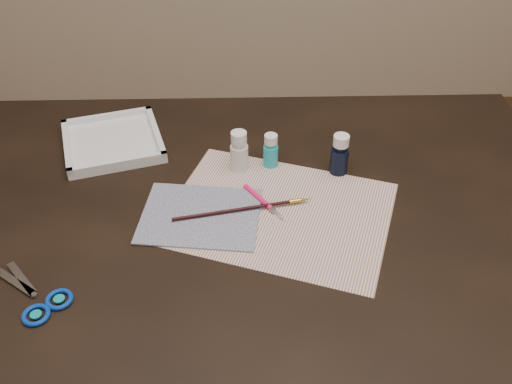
{
  "coord_description": "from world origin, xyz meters",
  "views": [
    {
      "loc": [
        -0.02,
        -0.84,
        1.48
      ],
      "look_at": [
        0.0,
        0.0,
        0.8
      ],
      "focal_mm": 40.0,
      "sensor_mm": 36.0,
      "label": 1
    }
  ],
  "objects_px": {
    "paper": "(279,212)",
    "canvas": "(200,215)",
    "paint_bottle_navy": "(340,154)",
    "scissors": "(26,292)",
    "palette_tray": "(113,141)",
    "paint_bottle_cyan": "(271,151)",
    "paint_bottle_white": "(239,151)"
  },
  "relations": [
    {
      "from": "paper",
      "to": "scissors",
      "type": "height_order",
      "value": "scissors"
    },
    {
      "from": "paint_bottle_white",
      "to": "palette_tray",
      "type": "bearing_deg",
      "value": 161.17
    },
    {
      "from": "palette_tray",
      "to": "canvas",
      "type": "bearing_deg",
      "value": -50.12
    },
    {
      "from": "canvas",
      "to": "palette_tray",
      "type": "height_order",
      "value": "palette_tray"
    },
    {
      "from": "paper",
      "to": "paint_bottle_cyan",
      "type": "distance_m",
      "value": 0.16
    },
    {
      "from": "paint_bottle_white",
      "to": "paint_bottle_cyan",
      "type": "relative_size",
      "value": 1.2
    },
    {
      "from": "paint_bottle_navy",
      "to": "palette_tray",
      "type": "bearing_deg",
      "value": 167.01
    },
    {
      "from": "paint_bottle_white",
      "to": "palette_tray",
      "type": "distance_m",
      "value": 0.3
    },
    {
      "from": "paper",
      "to": "paint_bottle_cyan",
      "type": "height_order",
      "value": "paint_bottle_cyan"
    },
    {
      "from": "scissors",
      "to": "paint_bottle_navy",
      "type": "bearing_deg",
      "value": -114.45
    },
    {
      "from": "paint_bottle_cyan",
      "to": "paint_bottle_navy",
      "type": "height_order",
      "value": "paint_bottle_navy"
    },
    {
      "from": "scissors",
      "to": "palette_tray",
      "type": "height_order",
      "value": "palette_tray"
    },
    {
      "from": "paper",
      "to": "paint_bottle_white",
      "type": "height_order",
      "value": "paint_bottle_white"
    },
    {
      "from": "scissors",
      "to": "palette_tray",
      "type": "distance_m",
      "value": 0.45
    },
    {
      "from": "paint_bottle_white",
      "to": "scissors",
      "type": "relative_size",
      "value": 0.52
    },
    {
      "from": "paper",
      "to": "paint_bottle_white",
      "type": "bearing_deg",
      "value": 117.68
    },
    {
      "from": "canvas",
      "to": "paint_bottle_white",
      "type": "distance_m",
      "value": 0.18
    },
    {
      "from": "paint_bottle_white",
      "to": "paint_bottle_navy",
      "type": "height_order",
      "value": "same"
    },
    {
      "from": "canvas",
      "to": "paper",
      "type": "bearing_deg",
      "value": 3.0
    },
    {
      "from": "canvas",
      "to": "paint_bottle_navy",
      "type": "relative_size",
      "value": 2.46
    },
    {
      "from": "paint_bottle_white",
      "to": "palette_tray",
      "type": "relative_size",
      "value": 0.44
    },
    {
      "from": "canvas",
      "to": "paint_bottle_white",
      "type": "height_order",
      "value": "paint_bottle_white"
    },
    {
      "from": "paint_bottle_white",
      "to": "scissors",
      "type": "xyz_separation_m",
      "value": [
        -0.36,
        -0.34,
        -0.04
      ]
    },
    {
      "from": "canvas",
      "to": "palette_tray",
      "type": "bearing_deg",
      "value": 129.88
    },
    {
      "from": "paper",
      "to": "canvas",
      "type": "distance_m",
      "value": 0.15
    },
    {
      "from": "canvas",
      "to": "paint_bottle_cyan",
      "type": "distance_m",
      "value": 0.22
    },
    {
      "from": "paint_bottle_navy",
      "to": "paper",
      "type": "bearing_deg",
      "value": -135.94
    },
    {
      "from": "paper",
      "to": "paint_bottle_white",
      "type": "distance_m",
      "value": 0.17
    },
    {
      "from": "paper",
      "to": "paint_bottle_cyan",
      "type": "bearing_deg",
      "value": 93.42
    },
    {
      "from": "paint_bottle_navy",
      "to": "scissors",
      "type": "relative_size",
      "value": 0.52
    },
    {
      "from": "paint_bottle_cyan",
      "to": "palette_tray",
      "type": "xyz_separation_m",
      "value": [
        -0.35,
        0.09,
        -0.03
      ]
    },
    {
      "from": "canvas",
      "to": "scissors",
      "type": "height_order",
      "value": "scissors"
    }
  ]
}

